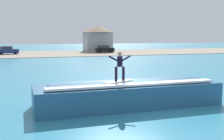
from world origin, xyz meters
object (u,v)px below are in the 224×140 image
wave_crest (128,94)px  surfer (120,64)px  surfboard (119,81)px  car_near_shore (8,50)px  car_far_shore (105,49)px  house_gabled_white (97,37)px

wave_crest → surfer: size_ratio=6.45×
surfboard → car_near_shore: car_near_shore is taller
surfboard → car_near_shore: bearing=98.9°
car_near_shore → car_far_shore: same height
surfer → house_gabled_white: bearing=76.1°
car_near_shore → wave_crest: bearing=-80.3°
wave_crest → house_gabled_white: house_gabled_white is taller
surfer → car_near_shore: size_ratio=0.38×
house_gabled_white → car_far_shore: bearing=-88.0°
car_near_shore → car_far_shore: size_ratio=1.02×
car_far_shore → wave_crest: bearing=-105.1°
surfboard → car_near_shore: 51.80m
surfer → surfboard: bearing=-152.0°
car_near_shore → surfer: bearing=-81.0°
wave_crest → car_near_shore: bearing=99.7°
surfboard → surfer: (0.09, 0.05, 0.99)m
surfer → car_near_shore: surfer is taller
surfboard → car_near_shore: size_ratio=0.45×
wave_crest → surfer: bearing=-160.0°
car_near_shore → house_gabled_white: size_ratio=0.54×
house_gabled_white → surfboard: bearing=-104.0°
surfboard → car_far_shore: bearing=74.3°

